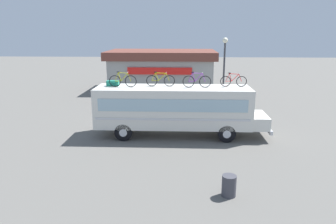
# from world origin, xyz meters

# --- Properties ---
(ground_plane) EXTENTS (120.00, 120.00, 0.00)m
(ground_plane) POSITION_xyz_m (0.00, 0.00, 0.00)
(ground_plane) COLOR #605E59
(bus) EXTENTS (10.62, 2.61, 3.08)m
(bus) POSITION_xyz_m (0.17, 0.00, 1.82)
(bus) COLOR silver
(bus) RESTS_ON ground
(luggage_bag_1) EXTENTS (0.73, 0.44, 0.33)m
(luggage_bag_1) POSITION_xyz_m (-3.76, 0.29, 3.24)
(luggage_bag_1) COLOR #1E7F66
(luggage_bag_1) RESTS_ON bus
(rooftop_bicycle_1) EXTENTS (1.69, 0.44, 0.95)m
(rooftop_bicycle_1) POSITION_xyz_m (-3.06, -0.06, 3.47)
(rooftop_bicycle_1) COLOR black
(rooftop_bicycle_1) RESTS_ON bus
(rooftop_bicycle_2) EXTENTS (1.77, 0.44, 0.91)m
(rooftop_bicycle_2) POSITION_xyz_m (-0.79, 0.30, 3.46)
(rooftop_bicycle_2) COLOR black
(rooftop_bicycle_2) RESTS_ON bus
(rooftop_bicycle_3) EXTENTS (1.72, 0.44, 0.95)m
(rooftop_bicycle_3) POSITION_xyz_m (1.44, -0.02, 3.47)
(rooftop_bicycle_3) COLOR black
(rooftop_bicycle_3) RESTS_ON bus
(rooftop_bicycle_4) EXTENTS (1.62, 0.44, 0.86)m
(rooftop_bicycle_4) POSITION_xyz_m (3.70, 0.40, 3.44)
(rooftop_bicycle_4) COLOR black
(rooftop_bicycle_4) RESTS_ON bus
(roadside_building) EXTENTS (11.72, 7.15, 4.27)m
(roadside_building) POSITION_xyz_m (-1.72, 16.24, 2.19)
(roadside_building) COLOR #9E9E99
(roadside_building) RESTS_ON ground
(trash_bin) EXTENTS (0.58, 0.58, 0.87)m
(trash_bin) POSITION_xyz_m (2.46, -7.48, 0.44)
(trash_bin) COLOR #3F3F47
(trash_bin) RESTS_ON ground
(street_lamp) EXTENTS (0.40, 0.40, 5.93)m
(street_lamp) POSITION_xyz_m (3.68, 4.90, 3.88)
(street_lamp) COLOR #38383D
(street_lamp) RESTS_ON ground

